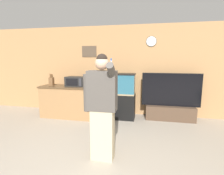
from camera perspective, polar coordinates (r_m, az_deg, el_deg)
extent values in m
cube|color=#A87A4C|center=(5.23, 2.44, 5.56)|extent=(10.00, 0.06, 2.60)
cube|color=#4C3D2D|center=(5.42, -7.45, 11.59)|extent=(0.45, 0.02, 0.33)
cylinder|color=white|center=(5.13, 12.72, 14.49)|extent=(0.27, 0.03, 0.27)
cylinder|color=black|center=(5.13, 12.72, 14.49)|extent=(0.29, 0.01, 0.29)
cube|color=olive|center=(5.13, -13.64, -4.64)|extent=(1.57, 0.59, 0.86)
cube|color=#513A24|center=(5.05, -13.83, 0.28)|extent=(1.61, 0.63, 0.03)
cube|color=black|center=(4.99, -11.71, 1.99)|extent=(0.54, 0.33, 0.27)
cube|color=black|center=(4.85, -12.97, 1.74)|extent=(0.33, 0.01, 0.19)
cube|color=#2D2D33|center=(4.76, -10.39, 1.68)|extent=(0.05, 0.01, 0.21)
cube|color=brown|center=(5.28, -19.16, 1.86)|extent=(0.12, 0.11, 0.23)
cylinder|color=brown|center=(5.29, -19.62, 3.66)|extent=(0.02, 0.02, 0.10)
cylinder|color=brown|center=(5.27, -19.42, 3.65)|extent=(0.02, 0.02, 0.10)
cylinder|color=brown|center=(5.26, -19.22, 3.61)|extent=(0.02, 0.02, 0.10)
cylinder|color=brown|center=(5.25, -19.01, 3.50)|extent=(0.02, 0.02, 0.08)
cylinder|color=brown|center=(5.24, -18.82, 3.59)|extent=(0.02, 0.02, 0.09)
cylinder|color=brown|center=(5.32, -19.37, 3.67)|extent=(0.02, 0.02, 0.10)
cylinder|color=brown|center=(5.31, -19.17, 3.68)|extent=(0.02, 0.02, 0.10)
cylinder|color=brown|center=(5.30, -18.98, 3.65)|extent=(0.02, 0.02, 0.09)
cylinder|color=brown|center=(5.29, -18.77, 3.55)|extent=(0.02, 0.02, 0.07)
cube|color=black|center=(4.89, 2.58, -6.11)|extent=(0.83, 0.43, 0.69)
cube|color=#937F5B|center=(4.80, 2.61, -1.93)|extent=(0.80, 0.42, 0.04)
cube|color=#285B70|center=(4.76, 2.64, 1.19)|extent=(0.79, 0.41, 0.55)
cube|color=black|center=(4.73, 2.66, 4.42)|extent=(0.83, 0.43, 0.03)
cube|color=#4C3828|center=(5.06, 18.38, -7.81)|extent=(1.29, 0.40, 0.39)
cube|color=black|center=(4.92, 18.75, -0.78)|extent=(1.51, 0.05, 0.87)
cube|color=black|center=(4.95, 18.72, -0.73)|extent=(1.54, 0.01, 0.90)
cube|color=#BCAD89|center=(2.96, -3.08, -15.15)|extent=(0.36, 0.20, 0.84)
cube|color=#4C4742|center=(2.74, -3.22, -1.07)|extent=(0.45, 0.22, 0.63)
sphere|color=tan|center=(2.70, -3.30, 7.94)|extent=(0.21, 0.21, 0.21)
sphere|color=black|center=(2.70, -3.31, 9.17)|extent=(0.17, 0.17, 0.17)
cylinder|color=#4C4742|center=(2.82, -8.11, -1.73)|extent=(0.12, 0.12, 0.60)
cylinder|color=#4C4742|center=(2.53, -0.10, 5.28)|extent=(0.11, 0.33, 0.28)
cylinder|color=white|center=(2.50, -0.19, 7.58)|extent=(0.02, 0.06, 0.11)
cylinder|color=#2856B2|center=(2.48, -0.29, 8.95)|extent=(0.02, 0.03, 0.05)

